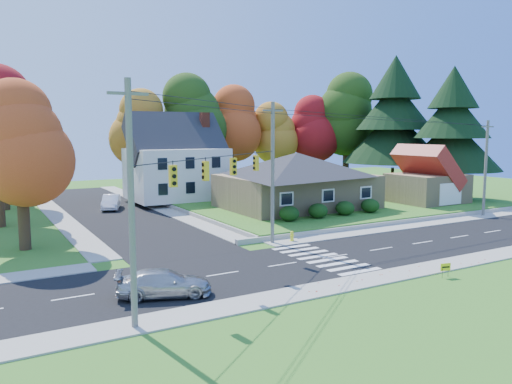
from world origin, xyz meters
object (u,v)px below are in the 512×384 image
ranch_house (297,179)px  fire_hydrant (292,237)px  silver_sedan (164,283)px  white_car (111,202)px

ranch_house → fire_hydrant: bearing=-125.8°
silver_sedan → fire_hydrant: 14.01m
silver_sedan → white_car: bearing=10.0°
silver_sedan → fire_hydrant: bearing=-41.2°
white_car → fire_hydrant: (7.60, -21.91, -0.39)m
white_car → fire_hydrant: 23.20m
ranch_house → fire_hydrant: (-8.00, -11.08, -2.88)m
white_car → fire_hydrant: size_ratio=5.69×
silver_sedan → white_car: size_ratio=1.00×
fire_hydrant → silver_sedan: bearing=-150.1°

